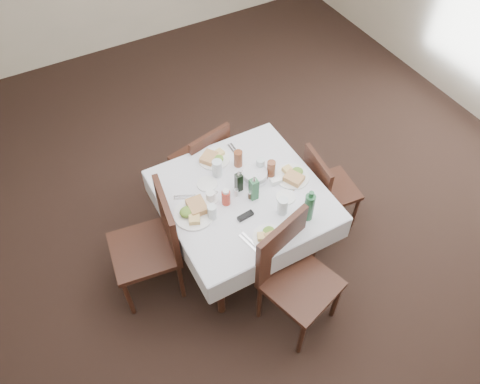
{
  "coord_description": "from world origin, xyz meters",
  "views": [
    {
      "loc": [
        -1.24,
        -1.99,
        3.47
      ],
      "look_at": [
        -0.16,
        -0.04,
        0.8
      ],
      "focal_mm": 35.0,
      "sensor_mm": 36.0,
      "label": 1
    }
  ],
  "objects": [
    {
      "name": "ground_plane",
      "position": [
        0.0,
        0.0,
        0.0
      ],
      "size": [
        7.0,
        7.0,
        0.0
      ],
      "primitive_type": "plane",
      "color": "black"
    },
    {
      "name": "room_shell",
      "position": [
        0.0,
        0.0,
        1.71
      ],
      "size": [
        6.04,
        7.04,
        2.8
      ],
      "color": "beige",
      "rests_on": "ground"
    },
    {
      "name": "dining_table",
      "position": [
        -0.13,
        -0.04,
        0.67
      ],
      "size": [
        1.18,
        1.18,
        0.76
      ],
      "color": "black",
      "rests_on": "ground"
    },
    {
      "name": "chair_north",
      "position": [
        -0.13,
        0.67,
        0.49
      ],
      "size": [
        0.49,
        0.49,
        0.86
      ],
      "color": "black",
      "rests_on": "ground"
    },
    {
      "name": "chair_south",
      "position": [
        -0.1,
        -0.69,
        0.57
      ],
      "size": [
        0.59,
        0.59,
        1.0
      ],
      "color": "black",
      "rests_on": "ground"
    },
    {
      "name": "chair_east",
      "position": [
        0.62,
        -0.1,
        0.48
      ],
      "size": [
        0.44,
        0.44,
        0.84
      ],
      "color": "black",
      "rests_on": "ground"
    },
    {
      "name": "chair_west",
      "position": [
        -0.85,
        0.02,
        0.58
      ],
      "size": [
        0.54,
        0.54,
        1.01
      ],
      "color": "black",
      "rests_on": "ground"
    },
    {
      "name": "meal_north",
      "position": [
        -0.17,
        0.38,
        0.78
      ],
      "size": [
        0.26,
        0.26,
        0.06
      ],
      "color": "white",
      "rests_on": "dining_table"
    },
    {
      "name": "meal_south",
      "position": [
        -0.16,
        -0.48,
        0.78
      ],
      "size": [
        0.24,
        0.24,
        0.05
      ],
      "color": "white",
      "rests_on": "dining_table"
    },
    {
      "name": "meal_east",
      "position": [
        0.28,
        -0.09,
        0.78
      ],
      "size": [
        0.27,
        0.27,
        0.06
      ],
      "color": "white",
      "rests_on": "dining_table"
    },
    {
      "name": "meal_west",
      "position": [
        -0.54,
        -0.03,
        0.79
      ],
      "size": [
        0.3,
        0.3,
        0.07
      ],
      "color": "white",
      "rests_on": "dining_table"
    },
    {
      "name": "side_plate_a",
      "position": [
        -0.33,
        0.17,
        0.77
      ],
      "size": [
        0.16,
        0.16,
        0.01
      ],
      "color": "white",
      "rests_on": "dining_table"
    },
    {
      "name": "side_plate_b",
      "position": [
        0.13,
        -0.23,
        0.77
      ],
      "size": [
        0.15,
        0.15,
        0.01
      ],
      "color": "white",
      "rests_on": "dining_table"
    },
    {
      "name": "water_n",
      "position": [
        -0.21,
        0.22,
        0.83
      ],
      "size": [
        0.08,
        0.08,
        0.15
      ],
      "color": "silver",
      "rests_on": "dining_table"
    },
    {
      "name": "water_s",
      "position": [
        0.03,
        -0.33,
        0.83
      ],
      "size": [
        0.08,
        0.08,
        0.14
      ],
      "color": "silver",
      "rests_on": "dining_table"
    },
    {
      "name": "water_e",
      "position": [
        0.1,
        0.1,
        0.82
      ],
      "size": [
        0.07,
        0.07,
        0.12
      ],
      "color": "silver",
      "rests_on": "dining_table"
    },
    {
      "name": "water_w",
      "position": [
        -0.43,
        -0.13,
        0.82
      ],
      "size": [
        0.07,
        0.07,
        0.12
      ],
      "color": "silver",
      "rests_on": "dining_table"
    },
    {
      "name": "iced_tea_a",
      "position": [
        -0.02,
        0.24,
        0.83
      ],
      "size": [
        0.07,
        0.07,
        0.14
      ],
      "color": "brown",
      "rests_on": "dining_table"
    },
    {
      "name": "iced_tea_b",
      "position": [
        0.15,
        0.02,
        0.83
      ],
      "size": [
        0.07,
        0.07,
        0.14
      ],
      "color": "brown",
      "rests_on": "dining_table"
    },
    {
      "name": "bread_basket",
      "position": [
        0.02,
        0.05,
        0.8
      ],
      "size": [
        0.21,
        0.21,
        0.07
      ],
      "color": "silver",
      "rests_on": "dining_table"
    },
    {
      "name": "oil_cruet_dark",
      "position": [
        -0.14,
        0.01,
        0.85
      ],
      "size": [
        0.05,
        0.05,
        0.21
      ],
      "color": "black",
      "rests_on": "dining_table"
    },
    {
      "name": "oil_cruet_green",
      "position": [
        -0.08,
        -0.11,
        0.87
      ],
      "size": [
        0.06,
        0.06,
        0.24
      ],
      "color": "#256037",
      "rests_on": "dining_table"
    },
    {
      "name": "ketchup_bottle",
      "position": [
        -0.29,
        -0.06,
        0.83
      ],
      "size": [
        0.07,
        0.07,
        0.14
      ],
      "color": "#B43121",
      "rests_on": "dining_table"
    },
    {
      "name": "salt_shaker",
      "position": [
        -0.19,
        -0.03,
        0.8
      ],
      "size": [
        0.03,
        0.03,
        0.07
      ],
      "color": "white",
      "rests_on": "dining_table"
    },
    {
      "name": "pepper_shaker",
      "position": [
        -0.11,
        -0.1,
        0.8
      ],
      "size": [
        0.03,
        0.03,
        0.07
      ],
      "color": "#3E3020",
      "rests_on": "dining_table"
    },
    {
      "name": "coffee_mug",
      "position": [
        -0.37,
        0.03,
        0.8
      ],
      "size": [
        0.12,
        0.11,
        0.08
      ],
      "color": "white",
      "rests_on": "dining_table"
    },
    {
      "name": "sunglasses",
      "position": [
        -0.23,
        -0.24,
        0.78
      ],
      "size": [
        0.13,
        0.05,
        0.03
      ],
      "color": "black",
      "rests_on": "dining_table"
    },
    {
      "name": "green_bottle",
      "position": [
        0.16,
        -0.46,
        0.89
      ],
      "size": [
        0.07,
        0.07,
        0.28
      ],
      "color": "#256037",
      "rests_on": "dining_table"
    },
    {
      "name": "sugar_caddy",
      "position": [
        0.14,
        -0.07,
        0.78
      ],
      "size": [
        0.09,
        0.06,
        0.04
      ],
      "color": "white",
      "rests_on": "dining_table"
    },
    {
      "name": "cutlery_n",
      "position": [
        0.02,
        0.4,
        0.77
      ],
      "size": [
        0.04,
        0.16,
        0.01
      ],
      "color": "silver",
      "rests_on": "dining_table"
    },
    {
      "name": "cutlery_s",
      "position": [
        -0.31,
        -0.45,
        0.77
      ],
      "size": [
        0.08,
        0.19,
        0.01
      ],
      "color": "silver",
      "rests_on": "dining_table"
    },
    {
      "name": "cutlery_e",
      "position": [
        0.27,
        -0.18,
        0.77
      ],
      "size": [
        0.19,
        0.07,
        0.01
      ],
      "color": "silver",
      "rests_on": "dining_table"
    },
    {
      "name": "cutlery_w",
      "position": [
        -0.53,
        0.14,
        0.77
      ],
      "size": [
        0.16,
        0.1,
        0.01
      ],
      "color": "silver",
      "rests_on": "dining_table"
    }
  ]
}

